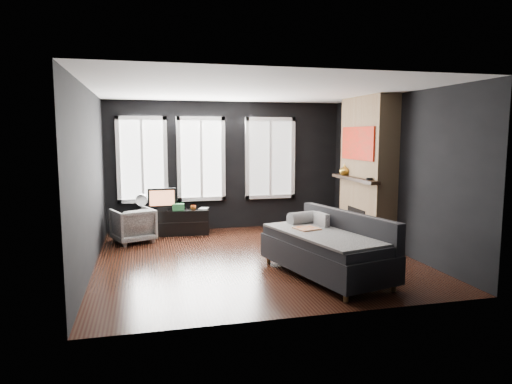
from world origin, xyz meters
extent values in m
plane|color=black|center=(0.00, 0.00, 0.00)|extent=(5.00, 5.00, 0.00)
plane|color=white|center=(0.00, 0.00, 2.70)|extent=(5.00, 5.00, 0.00)
cube|color=black|center=(0.00, 2.50, 1.35)|extent=(5.00, 0.02, 2.70)
cube|color=black|center=(-2.50, 0.00, 1.35)|extent=(0.02, 5.00, 2.70)
cube|color=black|center=(2.50, 0.00, 1.35)|extent=(0.02, 5.00, 2.70)
cube|color=gray|center=(0.88, -0.71, 0.65)|extent=(0.13, 0.36, 0.35)
imported|color=white|center=(-1.95, 1.63, 0.35)|extent=(0.87, 0.85, 0.71)
imported|color=#D05B1B|center=(-0.77, 2.06, 0.56)|extent=(0.12, 0.10, 0.11)
imported|color=#B5A68C|center=(-0.63, 2.14, 0.62)|extent=(0.16, 0.08, 0.23)
cube|color=#2F7D41|center=(-1.07, 2.08, 0.57)|extent=(0.23, 0.15, 0.13)
imported|color=gold|center=(2.05, 1.05, 1.33)|extent=(0.21, 0.22, 0.20)
cylinder|color=black|center=(2.05, 0.05, 1.25)|extent=(0.15, 0.15, 0.04)
camera|label=1|loc=(-1.72, -7.08, 2.01)|focal=32.00mm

